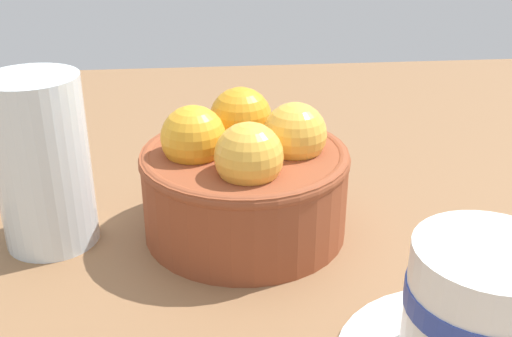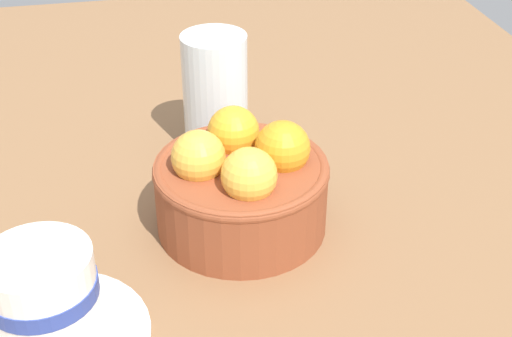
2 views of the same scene
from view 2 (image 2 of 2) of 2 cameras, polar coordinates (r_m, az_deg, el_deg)
name	(u,v)px [view 2 (image 2 of 2)]	position (r cm, az deg, el deg)	size (l,w,h in cm)	color
ground_plane	(242,245)	(62.21, -1.10, -6.02)	(116.38, 85.12, 4.19)	brown
terracotta_bowl	(242,184)	(58.55, -1.15, -1.26)	(14.16, 14.16, 9.37)	brown
coffee_cup	(45,303)	(50.85, -16.24, -10.10)	(13.53, 13.53, 7.36)	white
water_glass	(210,94)	(68.93, -3.62, 5.86)	(6.14, 6.14, 11.60)	silver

